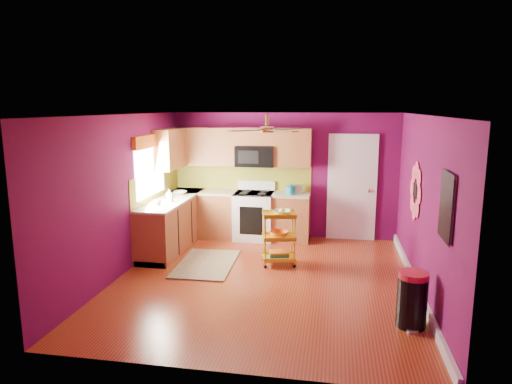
# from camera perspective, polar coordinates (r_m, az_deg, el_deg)

# --- Properties ---
(ground) EXTENTS (5.00, 5.00, 0.00)m
(ground) POSITION_cam_1_polar(r_m,az_deg,el_deg) (7.11, 1.07, -10.95)
(ground) COLOR maroon
(ground) RESTS_ON ground
(room_envelope) EXTENTS (4.54, 5.04, 2.52)m
(room_envelope) POSITION_cam_1_polar(r_m,az_deg,el_deg) (6.68, 1.34, 2.16)
(room_envelope) COLOR #5D0A43
(room_envelope) RESTS_ON ground
(lower_cabinets) EXTENTS (2.81, 2.31, 0.94)m
(lower_cabinets) POSITION_cam_1_polar(r_m,az_deg,el_deg) (8.95, -5.68, -3.52)
(lower_cabinets) COLOR brown
(lower_cabinets) RESTS_ON ground
(electric_range) EXTENTS (0.76, 0.66, 1.13)m
(electric_range) POSITION_cam_1_polar(r_m,az_deg,el_deg) (9.10, -0.24, -2.91)
(electric_range) COLOR white
(electric_range) RESTS_ON ground
(upper_cabinetry) EXTENTS (2.80, 2.30, 1.26)m
(upper_cabinetry) POSITION_cam_1_polar(r_m,az_deg,el_deg) (9.03, -4.60, 5.42)
(upper_cabinetry) COLOR brown
(upper_cabinetry) RESTS_ON ground
(left_window) EXTENTS (0.08, 1.35, 1.08)m
(left_window) POSITION_cam_1_polar(r_m,az_deg,el_deg) (8.29, -13.11, 4.27)
(left_window) COLOR white
(left_window) RESTS_ON ground
(panel_door) EXTENTS (0.95, 0.11, 2.15)m
(panel_door) POSITION_cam_1_polar(r_m,az_deg,el_deg) (9.15, 11.89, 0.40)
(panel_door) COLOR white
(panel_door) RESTS_ON ground
(right_wall_art) EXTENTS (0.04, 2.74, 1.04)m
(right_wall_art) POSITION_cam_1_polar(r_m,az_deg,el_deg) (6.42, 20.66, -0.59)
(right_wall_art) COLOR black
(right_wall_art) RESTS_ON ground
(ceiling_fan) EXTENTS (1.01, 1.01, 0.26)m
(ceiling_fan) POSITION_cam_1_polar(r_m,az_deg,el_deg) (6.82, 1.39, 7.89)
(ceiling_fan) COLOR #BF8C3F
(ceiling_fan) RESTS_ON ground
(shag_rug) EXTENTS (0.96, 1.51, 0.02)m
(shag_rug) POSITION_cam_1_polar(r_m,az_deg,el_deg) (7.81, -6.22, -8.91)
(shag_rug) COLOR #312110
(shag_rug) RESTS_ON ground
(rolling_cart) EXTENTS (0.61, 0.50, 0.98)m
(rolling_cart) POSITION_cam_1_polar(r_m,az_deg,el_deg) (7.62, 2.96, -5.50)
(rolling_cart) COLOR gold
(rolling_cart) RESTS_ON ground
(trash_can) EXTENTS (0.44, 0.45, 0.68)m
(trash_can) POSITION_cam_1_polar(r_m,az_deg,el_deg) (5.92, 18.91, -12.60)
(trash_can) COLOR black
(trash_can) RESTS_ON ground
(teal_kettle) EXTENTS (0.18, 0.18, 0.21)m
(teal_kettle) POSITION_cam_1_polar(r_m,az_deg,el_deg) (8.85, 4.34, 0.25)
(teal_kettle) COLOR #13778F
(teal_kettle) RESTS_ON lower_cabinets
(toaster) EXTENTS (0.22, 0.15, 0.18)m
(toaster) POSITION_cam_1_polar(r_m,az_deg,el_deg) (8.95, 5.09, 0.40)
(toaster) COLOR beige
(toaster) RESTS_ON lower_cabinets
(soap_bottle_a) EXTENTS (0.09, 0.09, 0.20)m
(soap_bottle_a) POSITION_cam_1_polar(r_m,az_deg,el_deg) (8.27, -10.71, -0.54)
(soap_bottle_a) COLOR #EA3F72
(soap_bottle_a) RESTS_ON lower_cabinets
(soap_bottle_b) EXTENTS (0.13, 0.13, 0.17)m
(soap_bottle_b) POSITION_cam_1_polar(r_m,az_deg,el_deg) (8.63, -10.82, -0.17)
(soap_bottle_b) COLOR white
(soap_bottle_b) RESTS_ON lower_cabinets
(counter_dish) EXTENTS (0.25, 0.25, 0.06)m
(counter_dish) POSITION_cam_1_polar(r_m,az_deg,el_deg) (8.95, -9.47, -0.10)
(counter_dish) COLOR white
(counter_dish) RESTS_ON lower_cabinets
(counter_cup) EXTENTS (0.12, 0.12, 0.10)m
(counter_cup) POSITION_cam_1_polar(r_m,az_deg,el_deg) (8.06, -12.20, -1.25)
(counter_cup) COLOR white
(counter_cup) RESTS_ON lower_cabinets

